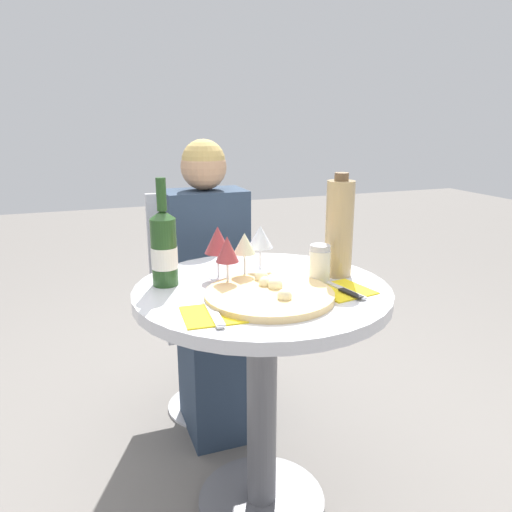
{
  "coord_description": "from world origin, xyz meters",
  "views": [
    {
      "loc": [
        -0.5,
        -1.3,
        1.26
      ],
      "look_at": [
        -0.02,
        -0.01,
        0.87
      ],
      "focal_mm": 35.0,
      "sensor_mm": 36.0,
      "label": 1
    }
  ],
  "objects_px": {
    "chair_behind_diner": "(203,306)",
    "pizza_large": "(269,294)",
    "dining_table": "(262,347)",
    "tall_carafe": "(339,228)",
    "seated_diner": "(212,301)",
    "wine_bottle": "(164,248)"
  },
  "relations": [
    {
      "from": "chair_behind_diner",
      "to": "seated_diner",
      "type": "xyz_separation_m",
      "value": [
        -0.0,
        -0.15,
        0.08
      ]
    },
    {
      "from": "dining_table",
      "to": "seated_diner",
      "type": "height_order",
      "value": "seated_diner"
    },
    {
      "from": "dining_table",
      "to": "tall_carafe",
      "type": "bearing_deg",
      "value": 4.96
    },
    {
      "from": "dining_table",
      "to": "tall_carafe",
      "type": "distance_m",
      "value": 0.44
    },
    {
      "from": "chair_behind_diner",
      "to": "seated_diner",
      "type": "height_order",
      "value": "seated_diner"
    },
    {
      "from": "chair_behind_diner",
      "to": "wine_bottle",
      "type": "distance_m",
      "value": 0.77
    },
    {
      "from": "chair_behind_diner",
      "to": "wine_bottle",
      "type": "height_order",
      "value": "wine_bottle"
    },
    {
      "from": "pizza_large",
      "to": "tall_carafe",
      "type": "bearing_deg",
      "value": 23.4
    },
    {
      "from": "dining_table",
      "to": "wine_bottle",
      "type": "height_order",
      "value": "wine_bottle"
    },
    {
      "from": "seated_diner",
      "to": "tall_carafe",
      "type": "bearing_deg",
      "value": 117.11
    },
    {
      "from": "chair_behind_diner",
      "to": "dining_table",
      "type": "bearing_deg",
      "value": 90.5
    },
    {
      "from": "pizza_large",
      "to": "wine_bottle",
      "type": "relative_size",
      "value": 1.12
    },
    {
      "from": "pizza_large",
      "to": "wine_bottle",
      "type": "distance_m",
      "value": 0.35
    },
    {
      "from": "pizza_large",
      "to": "dining_table",
      "type": "bearing_deg",
      "value": 80.57
    },
    {
      "from": "seated_diner",
      "to": "wine_bottle",
      "type": "xyz_separation_m",
      "value": [
        -0.26,
        -0.43,
        0.36
      ]
    },
    {
      "from": "dining_table",
      "to": "pizza_large",
      "type": "xyz_separation_m",
      "value": [
        -0.02,
        -0.1,
        0.21
      ]
    },
    {
      "from": "chair_behind_diner",
      "to": "pizza_large",
      "type": "bearing_deg",
      "value": 89.26
    },
    {
      "from": "chair_behind_diner",
      "to": "pizza_large",
      "type": "relative_size",
      "value": 2.63
    },
    {
      "from": "dining_table",
      "to": "chair_behind_diner",
      "type": "bearing_deg",
      "value": 90.5
    },
    {
      "from": "chair_behind_diner",
      "to": "pizza_large",
      "type": "height_order",
      "value": "chair_behind_diner"
    },
    {
      "from": "dining_table",
      "to": "pizza_large",
      "type": "bearing_deg",
      "value": -99.43
    },
    {
      "from": "seated_diner",
      "to": "pizza_large",
      "type": "xyz_separation_m",
      "value": [
        -0.01,
        -0.65,
        0.25
      ]
    }
  ]
}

